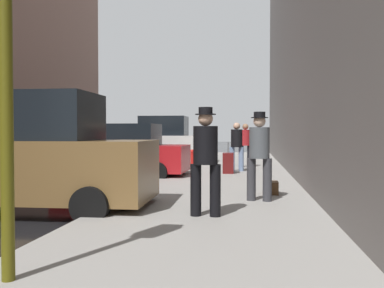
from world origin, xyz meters
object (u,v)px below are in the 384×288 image
object	(u,v)px
fire_hydrant	(192,158)
parked_bronze_suv	(32,158)
parked_white_van	(161,143)
pedestrian_in_jeans	(237,144)
pedestrian_with_fedora	(206,156)
rolling_suitcase	(228,163)
parked_red_hatchback	(124,153)
pedestrian_with_beanie	(259,152)
pedestrian_in_red_jacket	(245,143)
duffel_bag	(271,188)

from	to	relation	value
fire_hydrant	parked_bronze_suv	bearing A→B (deg)	-101.37
parked_white_van	pedestrian_in_jeans	bearing A→B (deg)	-48.73
parked_bronze_suv	pedestrian_with_fedora	xyz separation A→B (m)	(3.34, -0.63, 0.10)
pedestrian_in_jeans	rolling_suitcase	size ratio (longest dim) A/B	1.64
parked_red_hatchback	rolling_suitcase	bearing A→B (deg)	15.39
pedestrian_with_beanie	pedestrian_in_red_jacket	bearing A→B (deg)	92.53
pedestrian_in_jeans	parked_red_hatchback	bearing A→B (deg)	-154.81
parked_bronze_suv	rolling_suitcase	distance (m)	7.58
fire_hydrant	pedestrian_with_fedora	distance (m)	9.74
parked_red_hatchback	rolling_suitcase	size ratio (longest dim) A/B	4.06
pedestrian_with_fedora	duffel_bag	distance (m)	3.05
pedestrian_in_jeans	pedestrian_in_red_jacket	xyz separation A→B (m)	(0.28, 1.88, 0.00)
pedestrian_in_jeans	parked_bronze_suv	bearing A→B (deg)	-115.41
pedestrian_in_jeans	pedestrian_with_fedora	size ratio (longest dim) A/B	0.96
pedestrian_in_red_jacket	pedestrian_with_beanie	size ratio (longest dim) A/B	0.96
pedestrian_with_beanie	rolling_suitcase	distance (m)	5.83
pedestrian_in_jeans	pedestrian_in_red_jacket	bearing A→B (deg)	81.40
pedestrian_in_jeans	pedestrian_in_red_jacket	size ratio (longest dim) A/B	1.00
parked_red_hatchback	rolling_suitcase	xyz separation A→B (m)	(3.33, 0.92, -0.36)
parked_white_van	duffel_bag	world-z (taller)	parked_white_van
pedestrian_with_fedora	rolling_suitcase	distance (m)	7.44
pedestrian_in_red_jacket	duffel_bag	size ratio (longest dim) A/B	3.89
parked_bronze_suv	pedestrian_in_red_jacket	bearing A→B (deg)	67.68
duffel_bag	rolling_suitcase	bearing A→B (deg)	104.10
parked_red_hatchback	pedestrian_with_beanie	bearing A→B (deg)	-48.51
fire_hydrant	duffel_bag	size ratio (longest dim) A/B	1.60
parked_red_hatchback	pedestrian_in_red_jacket	world-z (taller)	pedestrian_in_red_jacket
parked_red_hatchback	parked_white_van	xyz separation A→B (m)	(-0.00, 5.78, 0.18)
parked_white_van	duffel_bag	distance (m)	10.63
fire_hydrant	pedestrian_in_red_jacket	bearing A→B (deg)	12.85
fire_hydrant	rolling_suitcase	xyz separation A→B (m)	(1.53, -2.18, -0.01)
pedestrian_in_red_jacket	pedestrian_with_beanie	xyz separation A→B (m)	(0.37, -8.38, 0.03)
parked_bronze_suv	rolling_suitcase	world-z (taller)	parked_bronze_suv
parked_bronze_suv	pedestrian_in_jeans	world-z (taller)	parked_bronze_suv
fire_hydrant	pedestrian_in_red_jacket	world-z (taller)	pedestrian_in_red_jacket
parked_bronze_suv	rolling_suitcase	size ratio (longest dim) A/B	4.47
pedestrian_with_fedora	pedestrian_in_red_jacket	xyz separation A→B (m)	(0.53, 10.07, -0.03)
parked_red_hatchback	fire_hydrant	xyz separation A→B (m)	(1.80, 3.10, -0.35)
parked_white_van	rolling_suitcase	bearing A→B (deg)	-55.60
pedestrian_with_fedora	pedestrian_with_beanie	distance (m)	1.92
pedestrian_with_fedora	rolling_suitcase	bearing A→B (deg)	90.10
parked_white_van	parked_red_hatchback	bearing A→B (deg)	-90.00
parked_bronze_suv	duffel_bag	xyz separation A→B (m)	(4.52, 2.06, -0.74)
pedestrian_in_red_jacket	duffel_bag	bearing A→B (deg)	-85.02
parked_bronze_suv	pedestrian_with_beanie	size ratio (longest dim) A/B	2.61
pedestrian_in_red_jacket	pedestrian_with_beanie	distance (m)	8.38
parked_bronze_suv	fire_hydrant	world-z (taller)	parked_bronze_suv
duffel_bag	parked_red_hatchback	bearing A→B (deg)	139.85
pedestrian_with_beanie	rolling_suitcase	size ratio (longest dim) A/B	1.71
fire_hydrant	duffel_bag	bearing A→B (deg)	-68.55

